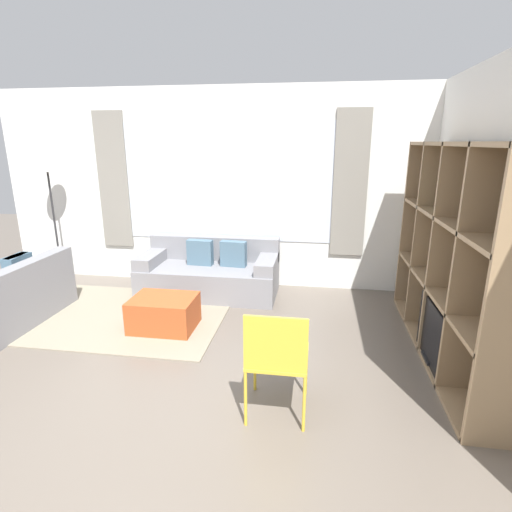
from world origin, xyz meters
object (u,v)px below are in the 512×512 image
(shelving_unit, at_px, (457,258))
(couch_main, at_px, (210,273))
(couch_side, at_px, (3,302))
(ottoman, at_px, (164,313))
(floor_lamp, at_px, (47,171))
(folding_chair, at_px, (277,355))

(shelving_unit, distance_m, couch_main, 3.03)
(couch_side, height_order, ottoman, couch_side)
(shelving_unit, distance_m, floor_lamp, 5.22)
(couch_main, height_order, folding_chair, folding_chair)
(shelving_unit, bearing_deg, floor_lamp, 164.44)
(couch_main, height_order, couch_side, same)
(ottoman, bearing_deg, couch_side, -173.93)
(couch_main, bearing_deg, shelving_unit, -24.76)
(ottoman, distance_m, floor_lamp, 2.85)
(floor_lamp, bearing_deg, couch_main, -3.84)
(couch_main, xyz_separation_m, folding_chair, (1.15, -2.42, 0.24))
(ottoman, xyz_separation_m, floor_lamp, (-2.10, 1.30, 1.41))
(shelving_unit, distance_m, ottoman, 3.00)
(couch_side, distance_m, ottoman, 1.81)
(floor_lamp, relative_size, folding_chair, 2.15)
(ottoman, xyz_separation_m, folding_chair, (1.37, -1.28, 0.34))
(couch_main, distance_m, folding_chair, 2.69)
(folding_chair, bearing_deg, ottoman, -43.01)
(couch_side, bearing_deg, couch_main, 123.60)
(shelving_unit, xyz_separation_m, folding_chair, (-1.53, -1.18, -0.45))
(couch_main, relative_size, floor_lamp, 0.98)
(couch_main, xyz_separation_m, floor_lamp, (-2.32, 0.16, 1.32))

